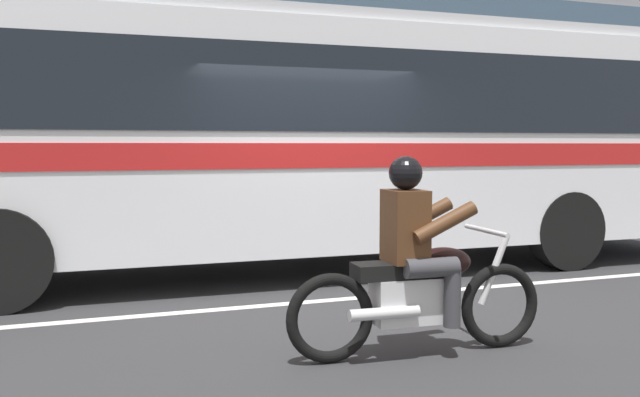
{
  "coord_description": "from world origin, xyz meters",
  "views": [
    {
      "loc": [
        -2.49,
        -7.22,
        1.65
      ],
      "look_at": [
        0.01,
        -0.34,
        1.07
      ],
      "focal_mm": 38.02,
      "sensor_mm": 36.0,
      "label": 1
    }
  ],
  "objects": [
    {
      "name": "ground_plane",
      "position": [
        0.0,
        0.0,
        0.0
      ],
      "size": [
        60.0,
        60.0,
        0.0
      ],
      "primitive_type": "plane",
      "color": "#2B2B2D"
    },
    {
      "name": "sidewalk_curb",
      "position": [
        0.0,
        5.1,
        0.07
      ],
      "size": [
        28.0,
        3.8,
        0.15
      ],
      "primitive_type": "cube",
      "color": "#B7B2A8",
      "rests_on": "ground_plane"
    },
    {
      "name": "lane_center_stripe",
      "position": [
        0.0,
        -0.6,
        0.0
      ],
      "size": [
        26.6,
        0.14,
        0.01
      ],
      "primitive_type": "cube",
      "color": "silver",
      "rests_on": "ground_plane"
    },
    {
      "name": "transit_bus",
      "position": [
        0.39,
        1.19,
        1.88
      ],
      "size": [
        11.69,
        2.71,
        3.22
      ],
      "color": "silver",
      "rests_on": "ground_plane"
    },
    {
      "name": "motorcycle_with_rider",
      "position": [
        0.0,
        -2.57,
        0.66
      ],
      "size": [
        2.14,
        0.64,
        1.56
      ],
      "color": "black",
      "rests_on": "ground_plane"
    },
    {
      "name": "fire_hydrant",
      "position": [
        1.54,
        3.64,
        0.52
      ],
      "size": [
        0.22,
        0.3,
        0.75
      ],
      "color": "gold",
      "rests_on": "sidewalk_curb"
    }
  ]
}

